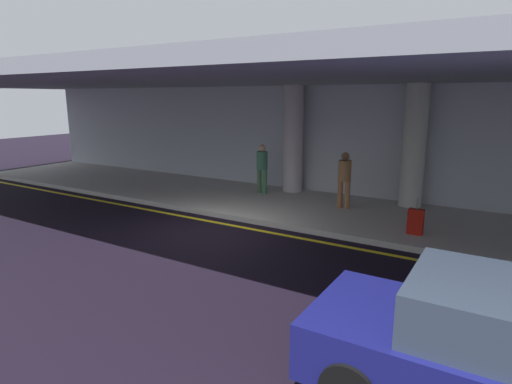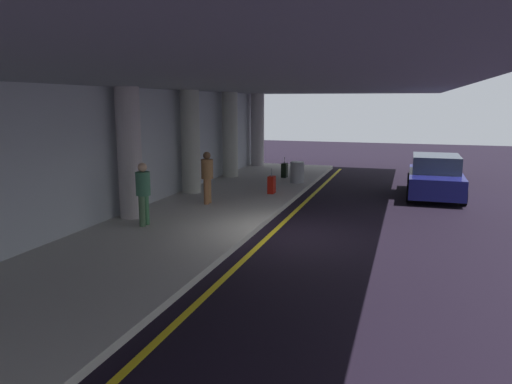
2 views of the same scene
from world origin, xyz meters
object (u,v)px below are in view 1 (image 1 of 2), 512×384
object	(u,v)px
suitcase_upright_primary	(416,222)
car_navy	(502,356)
support_column_left_mid	(414,146)
traveler_with_luggage	(262,165)
support_column_far_left	(293,139)
person_waiting_for_ride	(344,176)

from	to	relation	value
suitcase_upright_primary	car_navy	bearing A→B (deg)	-60.53
support_column_left_mid	traveler_with_luggage	world-z (taller)	support_column_left_mid
traveler_with_luggage	suitcase_upright_primary	bearing A→B (deg)	-114.23
car_navy	support_column_far_left	bearing A→B (deg)	129.40
support_column_far_left	car_navy	world-z (taller)	support_column_far_left
support_column_left_mid	support_column_far_left	bearing A→B (deg)	180.00
support_column_far_left	person_waiting_for_ride	distance (m)	2.84
car_navy	suitcase_upright_primary	world-z (taller)	car_navy
traveler_with_luggage	suitcase_upright_primary	world-z (taller)	traveler_with_luggage
support_column_left_mid	suitcase_upright_primary	size ratio (longest dim) A/B	4.06
suitcase_upright_primary	person_waiting_for_ride	bearing A→B (deg)	157.98
support_column_left_mid	person_waiting_for_ride	bearing A→B (deg)	-141.03
car_navy	suitcase_upright_primary	bearing A→B (deg)	110.25
support_column_far_left	traveler_with_luggage	world-z (taller)	support_column_far_left
support_column_left_mid	person_waiting_for_ride	distance (m)	2.28
support_column_left_mid	traveler_with_luggage	xyz separation A→B (m)	(-4.76, -0.84, -0.86)
traveler_with_luggage	suitcase_upright_primary	distance (m)	5.85
support_column_left_mid	car_navy	world-z (taller)	support_column_left_mid
car_navy	traveler_with_luggage	size ratio (longest dim) A/B	2.44
traveler_with_luggage	car_navy	bearing A→B (deg)	-139.96
person_waiting_for_ride	traveler_with_luggage	bearing A→B (deg)	58.46
person_waiting_for_ride	suitcase_upright_primary	distance (m)	2.86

